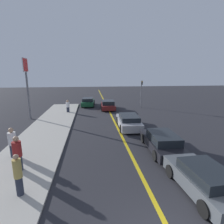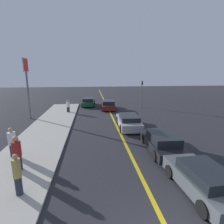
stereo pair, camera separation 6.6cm
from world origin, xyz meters
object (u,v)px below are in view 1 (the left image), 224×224
at_px(pedestrian_near_curb, 18,175).
at_px(roadside_sign, 26,77).
at_px(pedestrian_mid_group, 18,154).
at_px(car_near_right_lane, 204,180).
at_px(pedestrian_far_standing, 12,143).
at_px(pedestrian_by_sign, 68,106).
at_px(car_ahead_center, 162,142).
at_px(car_far_distant, 129,121).
at_px(traffic_light, 141,91).
at_px(car_oncoming_far, 88,102).
at_px(car_parked_left_lot, 108,105).

distance_m(pedestrian_near_curb, roadside_sign, 13.98).
bearing_deg(pedestrian_mid_group, car_near_right_lane, -17.37).
bearing_deg(roadside_sign, pedestrian_near_curb, -74.21).
bearing_deg(pedestrian_far_standing, pedestrian_by_sign, 81.62).
relative_size(car_near_right_lane, pedestrian_near_curb, 2.24).
distance_m(car_ahead_center, pedestrian_far_standing, 9.24).
xyz_separation_m(car_far_distant, traffic_light, (3.86, 9.23, 1.77)).
bearing_deg(traffic_light, pedestrian_by_sign, -167.79).
distance_m(car_oncoming_far, traffic_light, 8.23).
xyz_separation_m(pedestrian_by_sign, roadside_sign, (-3.77, -2.56, 3.76)).
distance_m(car_far_distant, pedestrian_far_standing, 9.51).
distance_m(car_far_distant, roadside_sign, 11.76).
height_order(car_ahead_center, traffic_light, traffic_light).
height_order(car_parked_left_lot, pedestrian_mid_group, pedestrian_mid_group).
xyz_separation_m(pedestrian_by_sign, traffic_light, (10.21, 2.21, 1.53)).
bearing_deg(pedestrian_far_standing, car_near_right_lane, -24.49).
bearing_deg(roadside_sign, car_parked_left_lot, 24.24).
distance_m(car_far_distant, pedestrian_mid_group, 9.77).
xyz_separation_m(pedestrian_mid_group, pedestrian_by_sign, (0.86, 13.59, -0.16)).
xyz_separation_m(car_far_distant, car_oncoming_far, (-3.85, 11.49, -0.01)).
relative_size(car_parked_left_lot, pedestrian_mid_group, 2.16).
height_order(car_near_right_lane, roadside_sign, roadside_sign).
distance_m(car_ahead_center, car_far_distant, 5.16).
distance_m(car_far_distant, car_parked_left_lot, 8.60).
height_order(car_near_right_lane, pedestrian_near_curb, pedestrian_near_curb).
bearing_deg(roadside_sign, traffic_light, 18.85).
relative_size(car_parked_left_lot, traffic_light, 1.03).
bearing_deg(car_far_distant, pedestrian_mid_group, -135.26).
height_order(car_ahead_center, car_parked_left_lot, car_parked_left_lot).
distance_m(car_ahead_center, pedestrian_mid_group, 8.48).
bearing_deg(pedestrian_by_sign, pedestrian_near_curb, -90.35).
bearing_deg(car_near_right_lane, pedestrian_far_standing, 152.74).
height_order(car_parked_left_lot, pedestrian_near_curb, pedestrian_near_curb).
height_order(pedestrian_far_standing, roadside_sign, roadside_sign).
relative_size(car_far_distant, pedestrian_far_standing, 2.48).
relative_size(car_near_right_lane, pedestrian_far_standing, 2.24).
bearing_deg(car_parked_left_lot, pedestrian_far_standing, -115.93).
bearing_deg(car_ahead_center, pedestrian_near_curb, -153.08).
bearing_deg(car_ahead_center, pedestrian_far_standing, -178.49).
bearing_deg(car_far_distant, pedestrian_near_curb, -124.62).
height_order(traffic_light, roadside_sign, roadside_sign).
bearing_deg(car_parked_left_lot, car_ahead_center, -79.21).
height_order(car_oncoming_far, traffic_light, traffic_light).
bearing_deg(car_ahead_center, pedestrian_by_sign, 123.79).
height_order(car_near_right_lane, car_far_distant, car_far_distant).
xyz_separation_m(pedestrian_mid_group, pedestrian_far_standing, (-0.90, 1.62, -0.02)).
distance_m(car_far_distant, pedestrian_near_curb, 10.71).
relative_size(car_near_right_lane, roadside_sign, 0.62).
bearing_deg(pedestrian_mid_group, roadside_sign, 104.77).
distance_m(pedestrian_mid_group, traffic_light, 19.34).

